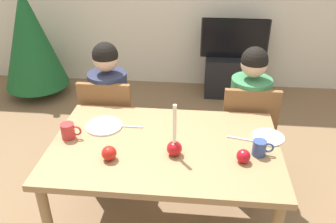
{
  "coord_description": "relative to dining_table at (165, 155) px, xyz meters",
  "views": [
    {
      "loc": [
        0.19,
        -1.78,
        1.99
      ],
      "look_at": [
        0.0,
        0.2,
        0.87
      ],
      "focal_mm": 37.83,
      "sensor_mm": 36.0,
      "label": 1
    }
  ],
  "objects": [
    {
      "name": "fork_left",
      "position": [
        -0.26,
        0.18,
        0.09
      ],
      "size": [
        0.18,
        0.02,
        0.01
      ],
      "primitive_type": "cube",
      "rotation": [
        0.0,
        0.0,
        -0.01
      ],
      "color": "silver",
      "rests_on": "dining_table"
    },
    {
      "name": "plate_left",
      "position": [
        -0.42,
        0.17,
        0.09
      ],
      "size": [
        0.24,
        0.24,
        0.01
      ],
      "primitive_type": "cylinder",
      "color": "white",
      "rests_on": "dining_table"
    },
    {
      "name": "person_left_child",
      "position": [
        -0.51,
        0.64,
        -0.1
      ],
      "size": [
        0.3,
        0.3,
        1.17
      ],
      "color": "#33384C",
      "rests_on": "ground"
    },
    {
      "name": "apple_by_left_plate",
      "position": [
        -0.3,
        -0.18,
        0.13
      ],
      "size": [
        0.09,
        0.09,
        0.09
      ],
      "primitive_type": "sphere",
      "color": "red",
      "rests_on": "dining_table"
    },
    {
      "name": "tv_stand",
      "position": [
        0.58,
        2.3,
        -0.43
      ],
      "size": [
        0.64,
        0.4,
        0.48
      ],
      "primitive_type": "cube",
      "color": "black",
      "rests_on": "ground"
    },
    {
      "name": "chair_right",
      "position": [
        0.58,
        0.61,
        -0.15
      ],
      "size": [
        0.4,
        0.4,
        0.9
      ],
      "color": "brown",
      "rests_on": "ground"
    },
    {
      "name": "tv",
      "position": [
        0.58,
        2.3,
        0.04
      ],
      "size": [
        0.79,
        0.05,
        0.46
      ],
      "color": "black",
      "rests_on": "tv_stand"
    },
    {
      "name": "chair_left",
      "position": [
        -0.51,
        0.61,
        -0.15
      ],
      "size": [
        0.4,
        0.4,
        0.9
      ],
      "color": "brown",
      "rests_on": "ground"
    },
    {
      "name": "mug_right",
      "position": [
        0.56,
        -0.05,
        0.13
      ],
      "size": [
        0.12,
        0.08,
        0.09
      ],
      "color": "#33477F",
      "rests_on": "dining_table"
    },
    {
      "name": "fork_right",
      "position": [
        0.47,
        0.1,
        0.09
      ],
      "size": [
        0.18,
        0.05,
        0.01
      ],
      "primitive_type": "cube",
      "rotation": [
        0.0,
        0.0,
        -0.22
      ],
      "color": "silver",
      "rests_on": "dining_table"
    },
    {
      "name": "candle_centerpiece",
      "position": [
        0.07,
        -0.1,
        0.15
      ],
      "size": [
        0.09,
        0.09,
        0.33
      ],
      "color": "red",
      "rests_on": "dining_table"
    },
    {
      "name": "plate_right",
      "position": [
        0.64,
        0.14,
        0.09
      ],
      "size": [
        0.2,
        0.2,
        0.01
      ],
      "primitive_type": "cylinder",
      "color": "white",
      "rests_on": "dining_table"
    },
    {
      "name": "person_right_child",
      "position": [
        0.58,
        0.64,
        -0.1
      ],
      "size": [
        0.3,
        0.3,
        1.17
      ],
      "color": "#33384C",
      "rests_on": "ground"
    },
    {
      "name": "apple_near_candle",
      "position": [
        0.46,
        -0.13,
        0.12
      ],
      "size": [
        0.08,
        0.08,
        0.08
      ],
      "primitive_type": "sphere",
      "color": "red",
      "rests_on": "dining_table"
    },
    {
      "name": "christmas_tree",
      "position": [
        -1.79,
        2.03,
        0.06
      ],
      "size": [
        0.75,
        0.75,
        1.39
      ],
      "color": "brown",
      "rests_on": "ground"
    },
    {
      "name": "dining_table",
      "position": [
        0.0,
        0.0,
        0.0
      ],
      "size": [
        1.4,
        0.9,
        0.75
      ],
      "color": "#99754C",
      "rests_on": "ground"
    },
    {
      "name": "mug_left",
      "position": [
        -0.61,
        0.01,
        0.13
      ],
      "size": [
        0.13,
        0.08,
        0.1
      ],
      "color": "#B72D2D",
      "rests_on": "dining_table"
    }
  ]
}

